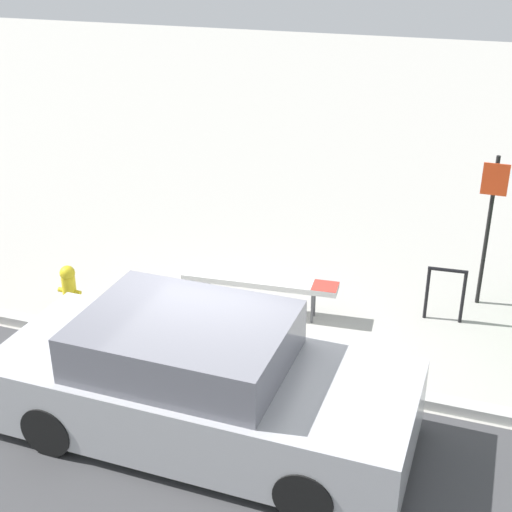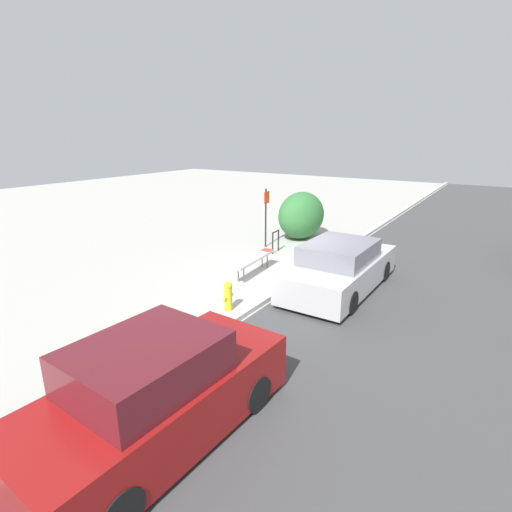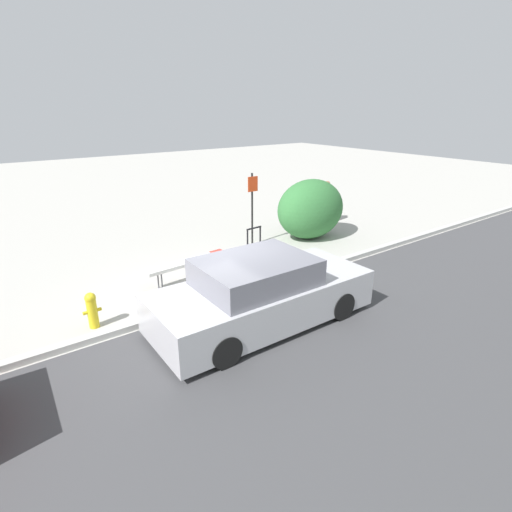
# 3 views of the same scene
# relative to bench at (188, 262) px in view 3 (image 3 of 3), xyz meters

# --- Properties ---
(ground_plane) EXTENTS (60.00, 60.00, 0.00)m
(ground_plane) POSITION_rel_bench_xyz_m (-0.14, -1.45, -0.51)
(ground_plane) COLOR #ADAAA3
(road_strip) EXTENTS (60.00, 10.00, 0.01)m
(road_strip) POSITION_rel_bench_xyz_m (-0.14, -6.60, -0.51)
(road_strip) COLOR #424244
(road_strip) RESTS_ON ground_plane
(curb) EXTENTS (60.00, 0.20, 0.13)m
(curb) POSITION_rel_bench_xyz_m (-0.14, -1.45, -0.44)
(curb) COLOR #B7B7B2
(curb) RESTS_ON ground_plane
(bench) EXTENTS (2.30, 0.54, 0.57)m
(bench) POSITION_rel_bench_xyz_m (0.00, 0.00, 0.00)
(bench) COLOR #515156
(bench) RESTS_ON ground_plane
(bike_rack) EXTENTS (0.55, 0.09, 0.83)m
(bike_rack) POSITION_rel_bench_xyz_m (2.55, 0.67, -0.01)
(bike_rack) COLOR black
(bike_rack) RESTS_ON ground_plane
(sign_post) EXTENTS (0.36, 0.08, 2.30)m
(sign_post) POSITION_rel_bench_xyz_m (3.00, 1.37, 0.88)
(sign_post) COLOR black
(sign_post) RESTS_ON ground_plane
(fire_hydrant) EXTENTS (0.36, 0.22, 0.77)m
(fire_hydrant) POSITION_rel_bench_xyz_m (-2.62, -0.92, -0.10)
(fire_hydrant) COLOR gold
(fire_hydrant) RESTS_ON ground_plane
(shrub_hedge) EXTENTS (2.47, 1.77, 1.98)m
(shrub_hedge) POSITION_rel_bench_xyz_m (5.00, 0.83, 0.48)
(shrub_hedge) COLOR #337038
(shrub_hedge) RESTS_ON ground_plane
(pedestrian) EXTENTS (0.28, 0.40, 1.61)m
(pedestrian) POSITION_rel_bench_xyz_m (6.73, 1.80, 0.35)
(pedestrian) COLOR #B7AD99
(pedestrian) RESTS_ON ground_plane
(parked_car_near) EXTENTS (4.62, 1.94, 1.43)m
(parked_car_near) POSITION_rel_bench_xyz_m (0.24, -2.78, 0.15)
(parked_car_near) COLOR black
(parked_car_near) RESTS_ON ground_plane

